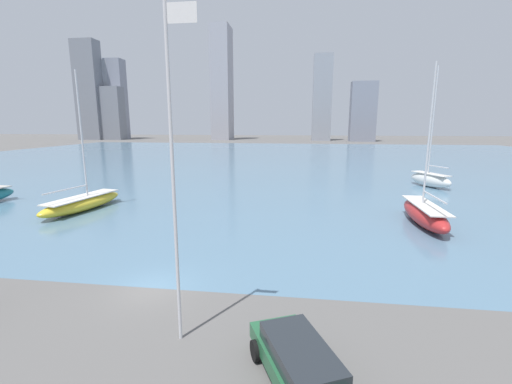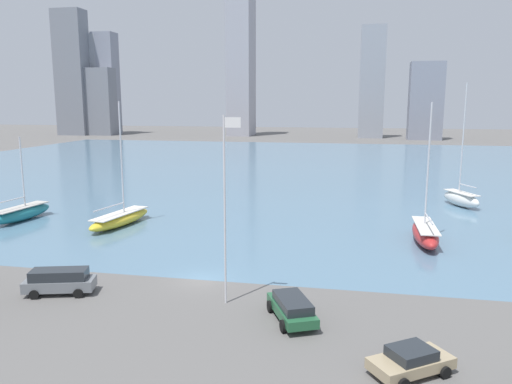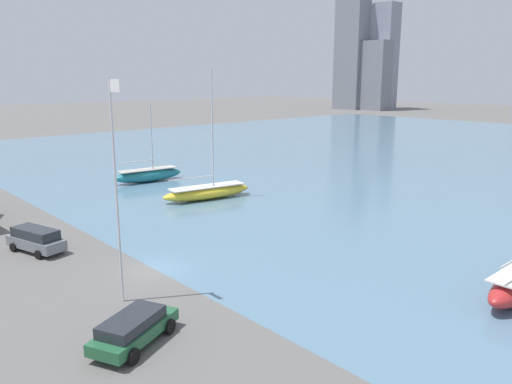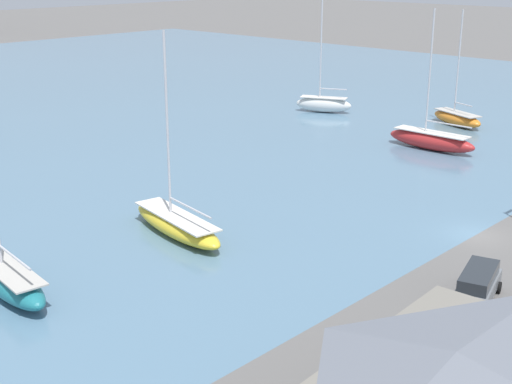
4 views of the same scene
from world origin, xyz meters
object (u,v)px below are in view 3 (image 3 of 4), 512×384
object	(u,v)px
parked_suv_gray	(36,239)
sailboat_yellow	(207,191)
sailboat_teal	(148,175)
parked_wagon_green	(134,328)
flag_pole	(116,186)

from	to	relation	value
parked_suv_gray	sailboat_yellow	bearing A→B (deg)	178.46
sailboat_yellow	sailboat_teal	xyz separation A→B (m)	(-12.96, 0.05, 0.07)
parked_wagon_green	parked_suv_gray	xyz separation A→B (m)	(-17.68, 1.25, 0.13)
sailboat_teal	parked_wagon_green	distance (m)	41.93
sailboat_yellow	parked_suv_gray	size ratio (longest dim) A/B	2.65
flag_pole	sailboat_teal	world-z (taller)	flag_pole
sailboat_yellow	sailboat_teal	bearing A→B (deg)	-170.32
sailboat_teal	parked_wagon_green	xyz separation A→B (m)	(35.84, -21.76, -0.01)
flag_pole	parked_wagon_green	xyz separation A→B (m)	(4.97, -1.99, -6.28)
parked_wagon_green	sailboat_teal	bearing A→B (deg)	124.08
parked_wagon_green	parked_suv_gray	bearing A→B (deg)	151.31
flag_pole	sailboat_teal	size ratio (longest dim) A/B	1.32
sailboat_teal	parked_suv_gray	xyz separation A→B (m)	(18.16, -20.51, 0.11)
flag_pole	parked_suv_gray	distance (m)	14.14
flag_pole	parked_suv_gray	xyz separation A→B (m)	(-12.71, -0.74, -6.15)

